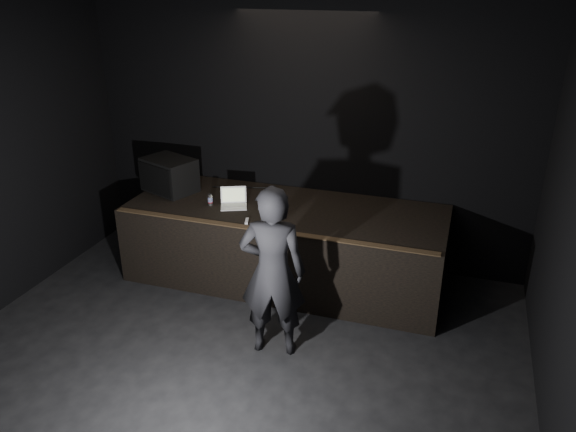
% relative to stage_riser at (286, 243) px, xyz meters
% --- Properties ---
extents(ground, '(7.00, 7.00, 0.00)m').
position_rel_stage_riser_xyz_m(ground, '(0.00, -2.73, -0.50)').
color(ground, black).
rests_on(ground, ground).
extents(room_walls, '(6.10, 7.10, 3.52)m').
position_rel_stage_riser_xyz_m(room_walls, '(0.00, -2.73, 1.52)').
color(room_walls, black).
rests_on(room_walls, ground).
extents(stage_riser, '(4.00, 1.50, 1.00)m').
position_rel_stage_riser_xyz_m(stage_riser, '(0.00, 0.00, 0.00)').
color(stage_riser, black).
rests_on(stage_riser, ground).
extents(riser_lip, '(3.92, 0.10, 0.01)m').
position_rel_stage_riser_xyz_m(riser_lip, '(0.00, -0.71, 0.51)').
color(riser_lip, brown).
rests_on(riser_lip, stage_riser).
extents(stage_monitor, '(0.80, 0.70, 0.45)m').
position_rel_stage_riser_xyz_m(stage_monitor, '(-1.67, 0.08, 0.73)').
color(stage_monitor, black).
rests_on(stage_monitor, stage_riser).
extents(cable, '(0.81, 0.24, 0.02)m').
position_rel_stage_riser_xyz_m(cable, '(-0.78, 0.48, 0.51)').
color(cable, black).
rests_on(cable, stage_riser).
extents(laptop, '(0.41, 0.39, 0.22)m').
position_rel_stage_riser_xyz_m(laptop, '(-0.65, -0.14, 0.56)').
color(laptop, silver).
rests_on(laptop, stage_riser).
extents(beer_can, '(0.06, 0.06, 0.15)m').
position_rel_stage_riser_xyz_m(beer_can, '(-0.93, -0.22, 0.57)').
color(beer_can, silver).
rests_on(beer_can, stage_riser).
extents(plastic_cup, '(0.08, 0.08, 0.10)m').
position_rel_stage_riser_xyz_m(plastic_cup, '(-0.25, -0.02, 0.55)').
color(plastic_cup, white).
rests_on(plastic_cup, stage_riser).
extents(wii_remote, '(0.08, 0.16, 0.03)m').
position_rel_stage_riser_xyz_m(wii_remote, '(-0.29, -0.57, 0.51)').
color(wii_remote, white).
rests_on(wii_remote, stage_riser).
extents(person, '(0.75, 0.57, 1.87)m').
position_rel_stage_riser_xyz_m(person, '(0.36, -1.49, 0.43)').
color(person, black).
rests_on(person, ground).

